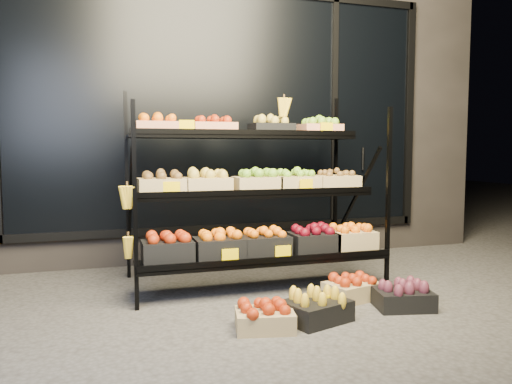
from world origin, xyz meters
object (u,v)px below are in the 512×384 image
object	(u,v)px
floor_crate_left	(265,316)
floor_crate_midleft	(317,307)
floor_crate_midright	(352,287)
display_rack	(254,193)

from	to	relation	value
floor_crate_left	floor_crate_midleft	xyz separation A→B (m)	(0.38, 0.05, 0.01)
floor_crate_midright	floor_crate_midleft	bearing A→B (deg)	-156.03
display_rack	floor_crate_left	xyz separation A→B (m)	(-0.27, -1.07, -0.70)
floor_crate_left	floor_crate_midleft	distance (m)	0.39
floor_crate_left	display_rack	bearing A→B (deg)	87.77
display_rack	floor_crate_midleft	size ratio (longest dim) A/B	4.45
display_rack	floor_crate_left	bearing A→B (deg)	-103.89
display_rack	floor_crate_midright	bearing A→B (deg)	-48.00
floor_crate_left	floor_crate_midright	distance (m)	0.95
floor_crate_left	floor_crate_midleft	world-z (taller)	floor_crate_midleft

